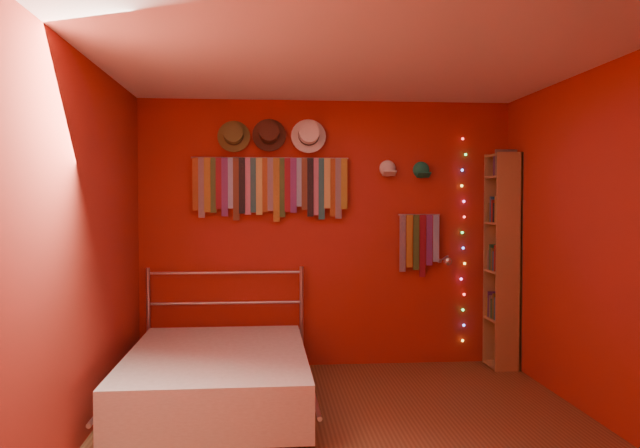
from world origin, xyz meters
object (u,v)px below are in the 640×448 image
object	(u,v)px
reading_lamp	(447,261)
bed	(217,376)
tie_rack	(271,185)
bookshelf	(506,259)

from	to	relation	value
reading_lamp	bed	bearing A→B (deg)	-157.59
tie_rack	bed	bearing A→B (deg)	-112.12
bookshelf	bed	xyz separation A→B (m)	(-2.61, -0.87, -0.80)
tie_rack	reading_lamp	size ratio (longest dim) A/B	4.32
bed	tie_rack	bearing A→B (deg)	67.55
reading_lamp	bookshelf	world-z (taller)	bookshelf
reading_lamp	bed	xyz separation A→B (m)	(-2.03, -0.84, -0.78)
reading_lamp	bed	world-z (taller)	reading_lamp
tie_rack	bed	size ratio (longest dim) A/B	0.74
tie_rack	bookshelf	distance (m)	2.30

